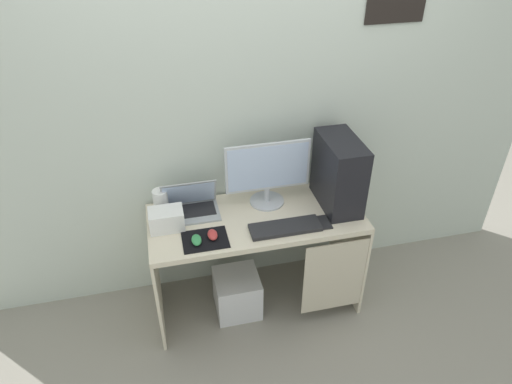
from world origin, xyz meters
TOP-DOWN VIEW (x-y plane):
  - ground_plane at (0.00, 0.00)m, footprint 8.00×8.00m
  - wall_back at (0.00, 0.32)m, footprint 4.00×0.05m
  - desk at (0.02, -0.01)m, footprint 1.31×0.57m
  - pc_tower at (0.52, 0.02)m, footprint 0.21×0.41m
  - monitor at (0.10, 0.13)m, footprint 0.53×0.22m
  - laptop at (-0.38, 0.14)m, footprint 0.34×0.23m
  - speaker at (-0.55, 0.17)m, footprint 0.09×0.09m
  - projector at (-0.53, 0.01)m, footprint 0.20×0.14m
  - keyboard at (0.14, -0.16)m, footprint 0.42×0.14m
  - mousepad at (-0.33, -0.15)m, footprint 0.26×0.20m
  - mouse_left at (-0.29, -0.14)m, footprint 0.06×0.10m
  - mouse_right at (-0.38, -0.16)m, footprint 0.06×0.10m
  - cell_phone at (0.38, -0.16)m, footprint 0.07×0.13m
  - subwoofer at (-0.14, -0.05)m, footprint 0.29×0.29m

SIDE VIEW (x-z plane):
  - ground_plane at x=0.00m, z-range 0.00..0.00m
  - subwoofer at x=-0.14m, z-range 0.00..0.29m
  - desk at x=0.02m, z-range 0.21..0.93m
  - mousepad at x=-0.33m, z-range 0.72..0.73m
  - cell_phone at x=0.38m, z-range 0.72..0.73m
  - keyboard at x=0.14m, z-range 0.72..0.75m
  - mouse_left at x=-0.29m, z-range 0.73..0.76m
  - mouse_right at x=-0.38m, z-range 0.73..0.76m
  - laptop at x=-0.38m, z-range 0.66..0.87m
  - projector at x=-0.53m, z-range 0.72..0.85m
  - speaker at x=-0.55m, z-range 0.72..0.88m
  - monitor at x=0.10m, z-range 0.73..1.16m
  - pc_tower at x=0.52m, z-range 0.72..1.17m
  - wall_back at x=0.00m, z-range 0.00..2.60m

